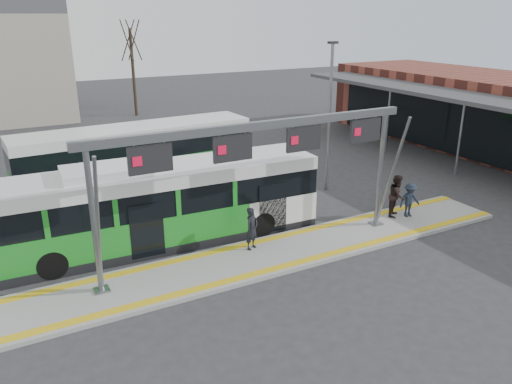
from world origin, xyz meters
The scene contains 14 objects.
ground centered at (0.00, 0.00, 0.00)m, with size 120.00×120.00×0.00m, color #2D2D30.
platform_main centered at (0.00, 0.00, 0.07)m, with size 22.00×3.00×0.15m, color gray.
platform_second centered at (-4.00, 8.00, 0.07)m, with size 20.00×3.00×0.15m, color gray.
tactile_main centered at (0.00, 0.00, 0.16)m, with size 22.00×2.65×0.02m.
tactile_second centered at (-4.00, 9.15, 0.16)m, with size 20.00×0.35×0.02m.
gantry centered at (-0.35, 0.25, 4.30)m, with size 13.00×1.68×5.20m.
hero_bus centered at (-3.26, 3.30, 1.63)m, with size 13.02×3.28×3.55m.
bg_bus_green centered at (-2.09, 11.43, 1.60)m, with size 13.06×3.54×3.23m.
passenger_a centered at (-0.51, 0.75, 1.02)m, with size 0.63×0.41×1.73m, color black.
passenger_b centered at (6.98, 0.66, 1.13)m, with size 0.95×0.74×1.96m, color black.
passenger_c centered at (7.42, 0.28, 0.95)m, with size 1.03×0.59×1.60m, color #1B2330.
tree_left centered at (-3.48, 30.87, 5.50)m, with size 1.40×1.40×7.25m.
tree_mid centered at (3.27, 31.13, 6.69)m, with size 1.40×1.40×8.82m.
lamp_east centered at (6.53, 5.50, 4.10)m, with size 0.50×0.25×7.71m.
Camera 1 is at (-8.89, -15.19, 8.98)m, focal length 35.00 mm.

